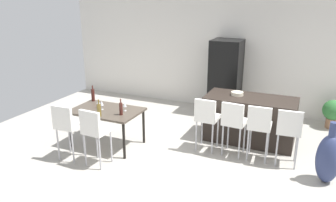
{
  "coord_description": "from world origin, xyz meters",
  "views": [
    {
      "loc": [
        1.57,
        -5.64,
        2.9
      ],
      "look_at": [
        -1.02,
        0.13,
        0.85
      ],
      "focal_mm": 35.7,
      "sensor_mm": 36.0,
      "label": 1
    }
  ],
  "objects": [
    {
      "name": "fruit_bowl",
      "position": [
        0.2,
        0.86,
        0.96
      ],
      "size": [
        0.24,
        0.24,
        0.07
      ],
      "primitive_type": "cylinder",
      "color": "beige",
      "rests_on": "kitchen_island"
    },
    {
      "name": "dining_chair_near",
      "position": [
        -2.32,
        -1.35,
        0.7
      ],
      "size": [
        0.42,
        0.42,
        1.05
      ],
      "color": "white",
      "rests_on": "ground_plane"
    },
    {
      "name": "dining_chair_far",
      "position": [
        -1.73,
        -1.35,
        0.7
      ],
      "size": [
        0.42,
        0.42,
        1.05
      ],
      "color": "white",
      "rests_on": "ground_plane"
    },
    {
      "name": "back_wall",
      "position": [
        0.0,
        2.69,
        1.45
      ],
      "size": [
        10.0,
        0.12,
        2.9
      ],
      "primitive_type": "cube",
      "color": "silver",
      "rests_on": "ground_plane"
    },
    {
      "name": "bar_chair_right",
      "position": [
        0.8,
        0.01,
        0.7
      ],
      "size": [
        0.42,
        0.42,
        1.05
      ],
      "color": "white",
      "rests_on": "ground_plane"
    },
    {
      "name": "bar_chair_far",
      "position": [
        1.3,
        0.01,
        0.7
      ],
      "size": [
        0.43,
        0.43,
        1.05
      ],
      "color": "white",
      "rests_on": "ground_plane"
    },
    {
      "name": "bar_chair_middle",
      "position": [
        0.35,
        0.01,
        0.7
      ],
      "size": [
        0.43,
        0.43,
        1.05
      ],
      "color": "white",
      "rests_on": "ground_plane"
    },
    {
      "name": "refrigerator",
      "position": [
        -0.41,
        2.25,
        0.92
      ],
      "size": [
        0.72,
        0.68,
        1.84
      ],
      "primitive_type": "cube",
      "color": "black",
      "rests_on": "ground_plane"
    },
    {
      "name": "wine_bottle_middle",
      "position": [
        -1.61,
        -0.67,
        0.86
      ],
      "size": [
        0.06,
        0.06,
        0.31
      ],
      "color": "#471E19",
      "rests_on": "dining_table"
    },
    {
      "name": "bar_chair_left",
      "position": [
        -0.17,
        0.01,
        0.7
      ],
      "size": [
        0.41,
        0.41,
        1.05
      ],
      "color": "white",
      "rests_on": "ground_plane"
    },
    {
      "name": "dining_table",
      "position": [
        -2.02,
        -0.55,
        0.67
      ],
      "size": [
        1.33,
        0.87,
        0.74
      ],
      "color": "#4C4238",
      "rests_on": "ground_plane"
    },
    {
      "name": "wine_glass_left",
      "position": [
        -2.11,
        -0.57,
        0.86
      ],
      "size": [
        0.07,
        0.07,
        0.17
      ],
      "color": "silver",
      "rests_on": "dining_table"
    },
    {
      "name": "wine_bottle_right",
      "position": [
        -1.93,
        -0.91,
        0.86
      ],
      "size": [
        0.08,
        0.08,
        0.32
      ],
      "color": "brown",
      "rests_on": "dining_table"
    },
    {
      "name": "kitchen_island",
      "position": [
        0.49,
        0.82,
        0.46
      ],
      "size": [
        1.78,
        0.85,
        0.92
      ],
      "primitive_type": "cube",
      "color": "black",
      "rests_on": "ground_plane"
    },
    {
      "name": "wine_bottle_end",
      "position": [
        -2.59,
        -0.19,
        0.87
      ],
      "size": [
        0.07,
        0.07,
        0.33
      ],
      "color": "#471E19",
      "rests_on": "dining_table"
    },
    {
      "name": "potted_plant",
      "position": [
        2.06,
        2.24,
        0.38
      ],
      "size": [
        0.45,
        0.45,
        0.65
      ],
      "color": "#996B4C",
      "rests_on": "ground_plane"
    },
    {
      "name": "floor_vase",
      "position": [
        1.95,
        -0.29,
        0.42
      ],
      "size": [
        0.38,
        0.38,
        1.02
      ],
      "color": "navy",
      "rests_on": "ground_plane"
    },
    {
      "name": "ground_plane",
      "position": [
        0.0,
        0.0,
        0.0
      ],
      "size": [
        10.0,
        10.0,
        0.0
      ],
      "primitive_type": "plane",
      "color": "#ADA89E"
    },
    {
      "name": "wine_glass_far",
      "position": [
        -2.23,
        -0.52,
        0.86
      ],
      "size": [
        0.07,
        0.07,
        0.17
      ],
      "color": "silver",
      "rests_on": "dining_table"
    },
    {
      "name": "wine_glass_near",
      "position": [
        -1.66,
        -0.45,
        0.86
      ],
      "size": [
        0.07,
        0.07,
        0.17
      ],
      "color": "silver",
      "rests_on": "dining_table"
    }
  ]
}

